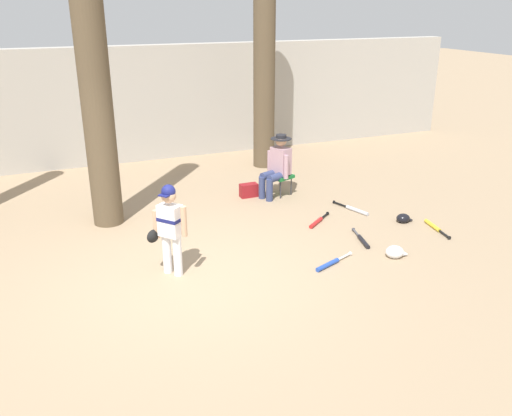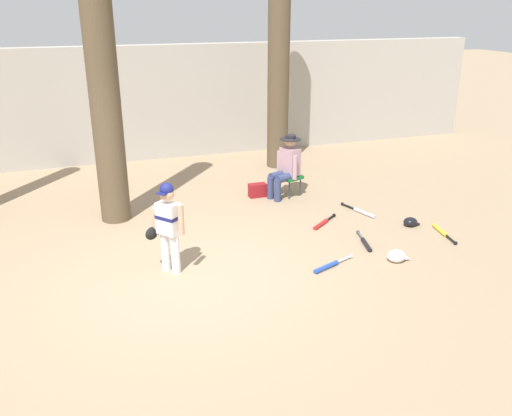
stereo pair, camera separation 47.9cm
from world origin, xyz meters
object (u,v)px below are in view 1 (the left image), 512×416
object	(u,v)px
tree_behind_spectator	(264,69)
folding_stool	(280,177)
seated_spectator	(277,164)
handbag_beside_stool	(249,190)
bat_aluminum_silver	(354,209)
batting_helmet_black	(403,218)
tree_near_player	(93,70)
young_ballplayer	(169,224)
batting_helmet_white	(395,252)
bat_yellow_trainer	(434,227)
bat_blue_youth	(330,263)
bat_black_composite	(362,240)
bat_red_barrel	(317,222)

from	to	relation	value
tree_behind_spectator	folding_stool	xyz separation A→B (m)	(-0.50, -1.99, -1.80)
seated_spectator	handbag_beside_stool	world-z (taller)	seated_spectator
bat_aluminum_silver	batting_helmet_black	xyz separation A→B (m)	(0.49, -0.76, 0.04)
tree_near_player	folding_stool	distance (m)	3.97
young_ballplayer	batting_helmet_white	world-z (taller)	young_ballplayer
tree_behind_spectator	batting_helmet_black	size ratio (longest dim) A/B	18.33
handbag_beside_stool	bat_yellow_trainer	distance (m)	3.50
tree_behind_spectator	young_ballplayer	distance (m)	5.67
tree_behind_spectator	batting_helmet_black	world-z (taller)	tree_behind_spectator
tree_near_player	seated_spectator	distance (m)	3.75
bat_blue_youth	bat_yellow_trainer	distance (m)	2.34
seated_spectator	bat_blue_youth	size ratio (longest dim) A/B	1.62
bat_yellow_trainer	bat_aluminum_silver	bearing A→B (deg)	123.65
bat_black_composite	batting_helmet_black	bearing A→B (deg)	21.60
tree_behind_spectator	batting_helmet_white	distance (m)	5.56
bat_aluminum_silver	batting_helmet_black	world-z (taller)	batting_helmet_black
bat_black_composite	tree_behind_spectator	bearing A→B (deg)	86.82
folding_stool	bat_black_composite	size ratio (longest dim) A/B	0.73
handbag_beside_stool	bat_black_composite	distance (m)	2.79
folding_stool	batting_helmet_white	bearing A→B (deg)	-82.72
folding_stool	tree_behind_spectator	bearing A→B (deg)	75.79
young_ballplayer	batting_helmet_white	distance (m)	3.34
folding_stool	bat_yellow_trainer	bearing A→B (deg)	-56.67
tree_behind_spectator	bat_black_composite	distance (m)	5.00
handbag_beside_stool	bat_red_barrel	world-z (taller)	handbag_beside_stool
bat_black_composite	batting_helmet_black	world-z (taller)	batting_helmet_black
seated_spectator	bat_blue_youth	bearing A→B (deg)	-99.94
handbag_beside_stool	bat_red_barrel	size ratio (longest dim) A/B	0.55
bat_blue_youth	bat_red_barrel	distance (m)	1.58
seated_spectator	tree_behind_spectator	bearing A→B (deg)	73.60
bat_blue_youth	tree_behind_spectator	bearing A→B (deg)	77.42
bat_yellow_trainer	batting_helmet_white	world-z (taller)	batting_helmet_white
tree_near_player	batting_helmet_black	distance (m)	5.63
bat_red_barrel	bat_yellow_trainer	bearing A→B (deg)	-29.33
handbag_beside_stool	bat_red_barrel	bearing A→B (deg)	-71.14
bat_black_composite	folding_stool	bearing A→B (deg)	95.72
tree_behind_spectator	bat_yellow_trainer	size ratio (longest dim) A/B	6.80
bat_yellow_trainer	handbag_beside_stool	bearing A→B (deg)	130.59
folding_stool	batting_helmet_white	world-z (taller)	folding_stool
folding_stool	seated_spectator	world-z (taller)	seated_spectator
bat_blue_youth	batting_helmet_black	distance (m)	2.19
tree_behind_spectator	bat_yellow_trainer	xyz separation A→B (m)	(1.16, -4.52, -2.13)
bat_red_barrel	batting_helmet_white	bearing A→B (deg)	-74.61
folding_stool	seated_spectator	bearing A→B (deg)	-158.87
seated_spectator	batting_helmet_white	world-z (taller)	seated_spectator
bat_red_barrel	batting_helmet_white	xyz separation A→B (m)	(0.44, -1.58, 0.05)
bat_black_composite	batting_helmet_black	distance (m)	1.19
seated_spectator	bat_red_barrel	bearing A→B (deg)	-87.76
batting_helmet_white	tree_behind_spectator	bearing A→B (deg)	88.89
handbag_beside_stool	batting_helmet_white	distance (m)	3.44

